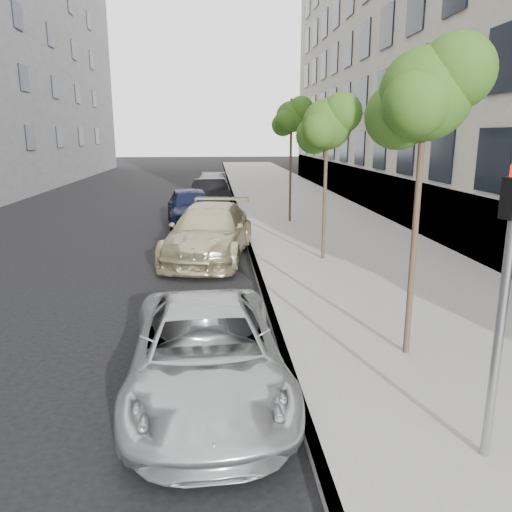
{
  "coord_description": "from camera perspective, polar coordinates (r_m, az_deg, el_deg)",
  "views": [
    {
      "loc": [
        0.06,
        -5.97,
        3.68
      ],
      "look_at": [
        0.8,
        2.9,
        1.5
      ],
      "focal_mm": 35.0,
      "sensor_mm": 36.0,
      "label": 1
    }
  ],
  "objects": [
    {
      "name": "sedan_blue",
      "position": [
        20.79,
        -7.51,
        5.61
      ],
      "size": [
        2.33,
        4.74,
        1.56
      ],
      "primitive_type": "imported",
      "rotation": [
        0.0,
        0.0,
        0.11
      ],
      "color": "black",
      "rests_on": "ground"
    },
    {
      "name": "signal_pole",
      "position": [
        5.8,
        26.61,
        -2.89
      ],
      "size": [
        0.28,
        0.23,
        3.25
      ],
      "rotation": [
        0.0,
        0.0,
        0.24
      ],
      "color": "#939699",
      "rests_on": "sidewalk"
    },
    {
      "name": "tree_near",
      "position": [
        8.14,
        18.98,
        17.06
      ],
      "size": [
        1.71,
        1.51,
        4.96
      ],
      "color": "#38281C",
      "rests_on": "sidewalk"
    },
    {
      "name": "tree_mid",
      "position": [
        14.33,
        8.23,
        14.67
      ],
      "size": [
        1.72,
        1.52,
        4.66
      ],
      "color": "#38281C",
      "rests_on": "sidewalk"
    },
    {
      "name": "minivan",
      "position": [
        7.3,
        -5.72,
        -10.87
      ],
      "size": [
        2.36,
        4.74,
        1.29
      ],
      "primitive_type": "imported",
      "rotation": [
        0.0,
        0.0,
        0.05
      ],
      "color": "#B5B9BB",
      "rests_on": "ground"
    },
    {
      "name": "ground",
      "position": [
        7.02,
        -4.8,
        -17.93
      ],
      "size": [
        160.0,
        160.0,
        0.0
      ],
      "primitive_type": "plane",
      "color": "black",
      "rests_on": "ground"
    },
    {
      "name": "sidewalk",
      "position": [
        30.49,
        3.24,
        6.93
      ],
      "size": [
        6.4,
        72.0,
        0.14
      ],
      "primitive_type": "cube",
      "color": "gray",
      "rests_on": "ground"
    },
    {
      "name": "curb",
      "position": [
        30.21,
        -2.68,
        6.87
      ],
      "size": [
        0.15,
        72.0,
        0.14
      ],
      "primitive_type": "cube",
      "color": "#9E9B93",
      "rests_on": "ground"
    },
    {
      "name": "tree_far",
      "position": [
        20.73,
        4.13,
        15.56
      ],
      "size": [
        1.61,
        1.41,
        5.01
      ],
      "color": "#38281C",
      "rests_on": "sidewalk"
    },
    {
      "name": "sedan_black",
      "position": [
        25.98,
        -5.17,
        7.14
      ],
      "size": [
        2.18,
        4.52,
        1.43
      ],
      "primitive_type": "imported",
      "rotation": [
        0.0,
        0.0,
        0.16
      ],
      "color": "black",
      "rests_on": "ground"
    },
    {
      "name": "suv",
      "position": [
        15.22,
        -5.33,
        2.76
      ],
      "size": [
        3.12,
        5.78,
        1.59
      ],
      "primitive_type": "imported",
      "rotation": [
        0.0,
        0.0,
        -0.17
      ],
      "color": "#C2B68A",
      "rests_on": "ground"
    },
    {
      "name": "sedan_rear",
      "position": [
        31.02,
        -5.2,
        8.12
      ],
      "size": [
        2.36,
        4.77,
        1.33
      ],
      "primitive_type": "imported",
      "rotation": [
        0.0,
        0.0,
        -0.11
      ],
      "color": "#B0B3B9",
      "rests_on": "ground"
    }
  ]
}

